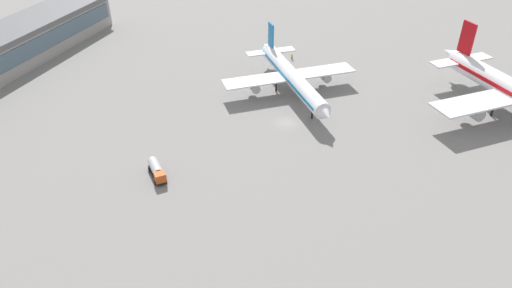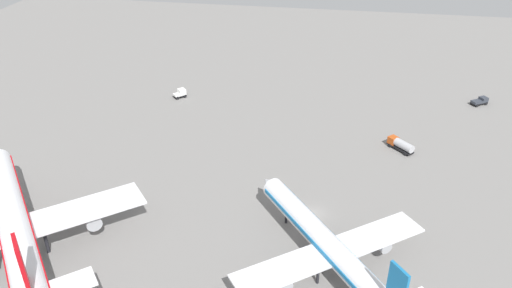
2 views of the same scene
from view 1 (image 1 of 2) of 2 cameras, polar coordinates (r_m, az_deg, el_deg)
ground at (r=102.79m, az=3.67°, el=2.57°), size 288.00×288.00×0.00m
terminal_building at (r=142.63m, az=-27.93°, el=10.03°), size 77.56×14.94×9.53m
airplane_at_gate at (r=112.77m, az=4.32°, el=8.10°), size 34.32×29.06×12.35m
fuel_truck at (r=87.85m, az=-11.85°, el=-3.13°), size 5.85×5.75×2.50m
ground_crew_worker at (r=132.76m, az=4.36°, el=10.45°), size 0.38×0.58×1.67m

